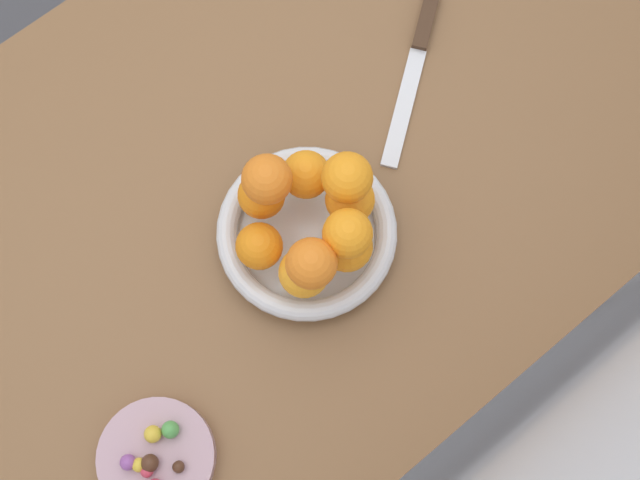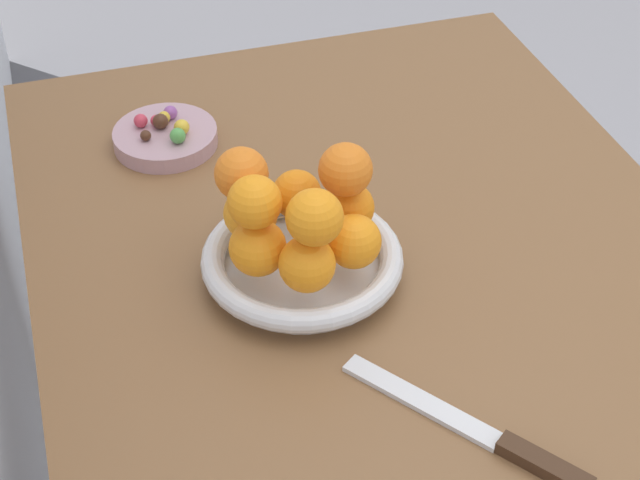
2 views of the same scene
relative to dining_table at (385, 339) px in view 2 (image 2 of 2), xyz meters
name	(u,v)px [view 2 (image 2 of 2)]	position (x,y,z in m)	size (l,w,h in m)	color
dining_table	(385,339)	(0.00, 0.00, 0.00)	(1.10, 0.76, 0.74)	brown
fruit_bowl	(302,262)	(0.04, 0.09, 0.11)	(0.22, 0.22, 0.04)	silver
candy_dish	(165,137)	(0.34, 0.19, 0.10)	(0.13, 0.13, 0.02)	#B28C99
orange_0	(355,243)	(0.00, 0.04, 0.16)	(0.06, 0.06, 0.06)	orange
orange_1	(349,208)	(0.06, 0.03, 0.16)	(0.06, 0.06, 0.06)	orange
orange_2	(297,194)	(0.10, 0.08, 0.16)	(0.06, 0.06, 0.06)	orange
orange_3	(251,214)	(0.08, 0.13, 0.16)	(0.06, 0.06, 0.06)	orange
orange_4	(258,248)	(0.02, 0.14, 0.16)	(0.06, 0.06, 0.06)	orange
orange_5	(307,264)	(-0.02, 0.10, 0.16)	(0.06, 0.06, 0.06)	orange
orange_6	(315,217)	(-0.02, 0.09, 0.22)	(0.06, 0.06, 0.06)	orange
orange_7	(345,170)	(0.05, 0.04, 0.21)	(0.06, 0.06, 0.06)	orange
orange_8	(241,174)	(0.07, 0.14, 0.22)	(0.06, 0.06, 0.06)	orange
orange_9	(255,202)	(0.02, 0.14, 0.22)	(0.06, 0.06, 0.06)	orange
candy_ball_0	(164,117)	(0.35, 0.18, 0.12)	(0.02, 0.02, 0.02)	gold
candy_ball_1	(156,120)	(0.35, 0.19, 0.12)	(0.01, 0.01, 0.01)	#C6384C
candy_ball_2	(160,121)	(0.34, 0.19, 0.12)	(0.02, 0.02, 0.02)	#472819
candy_ball_3	(178,136)	(0.30, 0.17, 0.12)	(0.02, 0.02, 0.02)	#4C9947
candy_ball_4	(182,127)	(0.32, 0.16, 0.12)	(0.02, 0.02, 0.02)	gold
candy_ball_5	(141,121)	(0.35, 0.21, 0.12)	(0.02, 0.02, 0.02)	#C6384C
candy_ball_6	(170,112)	(0.36, 0.17, 0.12)	(0.02, 0.02, 0.02)	#8C4C99
candy_ball_7	(146,136)	(0.32, 0.21, 0.12)	(0.01, 0.01, 0.01)	#472819
knife	(484,434)	(-0.23, -0.01, 0.09)	(0.22, 0.17, 0.01)	#3F2819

